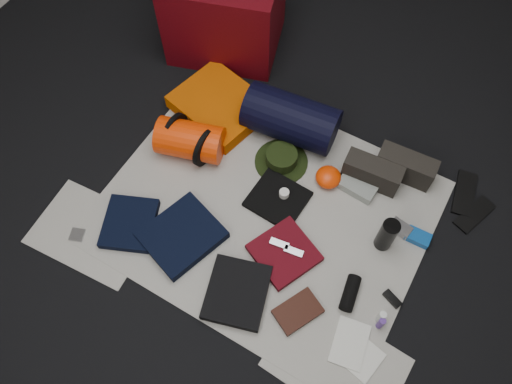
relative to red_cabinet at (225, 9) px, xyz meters
The scene contains 37 objects.
floor 1.23m from the red_cabinet, 48.90° to the right, with size 4.50×4.50×0.02m, color black.
newspaper_mat 1.23m from the red_cabinet, 48.90° to the right, with size 1.60×1.30×0.01m, color beige.
newspaper_sheet_front_left 1.48m from the red_cabinet, 86.42° to the right, with size 0.58×0.40×0.00m, color beige.
newspaper_sheet_front_right 2.03m from the red_cabinet, 44.31° to the right, with size 0.58×0.40×0.00m, color beige.
red_cabinet is the anchor object (origin of this frame).
sleeping_pad 0.58m from the red_cabinet, 62.71° to the right, with size 0.49×0.40×0.09m, color #CC5102.
stuff_sack 0.85m from the red_cabinet, 71.78° to the right, with size 0.21×0.21×0.35m, color #EC3503.
sack_strap_left 0.82m from the red_cabinet, 78.53° to the right, with size 0.22×0.22×0.03m, color black.
sack_strap_right 0.88m from the red_cabinet, 65.52° to the right, with size 0.22×0.22×0.03m, color black.
navy_duffel 0.80m from the red_cabinet, 31.88° to the right, with size 0.26×0.26×0.50m, color black.
boonie_brim 0.98m from the red_cabinet, 40.26° to the right, with size 0.29×0.29×0.01m, color black.
boonie_crown 0.97m from the red_cabinet, 40.26° to the right, with size 0.17×0.17×0.07m, color black.
hiking_boot_left 1.29m from the red_cabinet, 21.73° to the right, with size 0.30×0.11×0.15m, color black.
hiking_boot_right 1.38m from the red_cabinet, 14.83° to the right, with size 0.30×0.11×0.15m, color black.
flip_flop_left 1.70m from the red_cabinet, 10.19° to the right, with size 0.10×0.27×0.01m, color black.
flip_flop_right 1.80m from the red_cabinet, 12.67° to the right, with size 0.09×0.24×0.01m, color black.
trousers_navy_a 1.37m from the red_cabinet, 79.80° to the right, with size 0.25×0.29×0.04m, color black.
trousers_navy_b 1.37m from the red_cabinet, 67.90° to the right, with size 0.31×0.36×0.06m, color black.
trousers_charcoal 1.65m from the red_cabinet, 56.71° to the right, with size 0.28×0.32×0.05m, color black.
black_tshirt 1.19m from the red_cabinet, 45.27° to the right, with size 0.28×0.26×0.03m, color black.
red_shirt 1.48m from the red_cabinet, 47.28° to the right, with size 0.28×0.28×0.04m, color #530912.
orange_stuff_sack 1.18m from the red_cabinet, 30.88° to the right, with size 0.14×0.14×0.09m, color #EC3503.
first_aid_pouch 1.29m from the red_cabinet, 25.07° to the right, with size 0.20×0.15×0.05m, color gray.
water_bottle 1.60m from the red_cabinet, 29.25° to the right, with size 0.09×0.09×0.21m, color black.
speaker 1.76m from the red_cabinet, 39.03° to the right, with size 0.07×0.07×0.17m, color black.
compact_camera 1.60m from the red_cabinet, 24.87° to the right, with size 0.11×0.06×0.04m, color #A6A7AB.
cyan_case 1.68m from the red_cabinet, 23.50° to the right, with size 0.12×0.08×0.04m, color #0F4992.
toiletry_purple 1.94m from the red_cabinet, 37.11° to the right, with size 0.03×0.03×0.09m, color #49277D.
toiletry_clear 1.92m from the red_cabinet, 36.71° to the right, with size 0.03×0.03×0.10m, color silver.
paperback_book 1.77m from the red_cabinet, 47.57° to the right, with size 0.14×0.21×0.03m, color black.
map_booklet 1.97m from the red_cabinet, 41.86° to the right, with size 0.15×0.22×0.01m, color silver.
map_printout 2.05m from the red_cabinet, 40.91° to the right, with size 0.13×0.17×0.01m, color silver.
sunglasses 1.86m from the red_cabinet, 33.48° to the right, with size 0.09×0.04×0.02m, color black.
key_cluster 1.53m from the red_cabinet, 88.44° to the right, with size 0.07×0.07×0.01m, color #A6A7AB.
tape_roll 1.18m from the red_cabinet, 43.52° to the right, with size 0.05×0.05×0.04m, color silver.
energy_bar_a 1.44m from the red_cabinet, 47.92° to the right, with size 0.10×0.04×0.01m, color #A6A7AB.
energy_bar_b 1.49m from the red_cabinet, 45.61° to the right, with size 0.10×0.04×0.01m, color #A6A7AB.
Camera 1 is at (0.53, -1.01, 2.32)m, focal length 35.00 mm.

